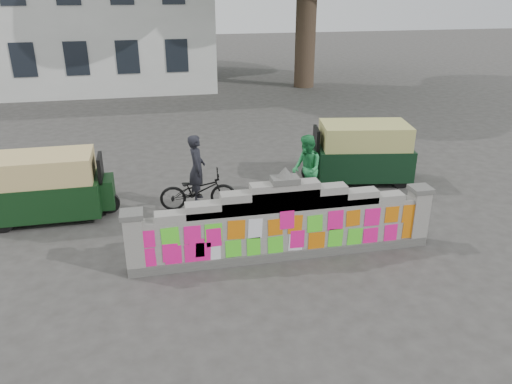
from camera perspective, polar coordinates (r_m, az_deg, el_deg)
The scene contains 8 objects.
ground at distance 10.67m, azimuth 3.12°, elevation -7.33°, with size 100.00×100.00×0.00m, color #383533.
parapet_wall at distance 10.31m, azimuth 3.22°, elevation -3.74°, with size 6.48×0.44×2.01m.
building at distance 31.23m, azimuth -21.58°, elevation 18.84°, with size 16.00×10.00×8.90m.
cyclist_bike at distance 12.68m, azimuth -6.65°, elevation 0.15°, with size 0.67×1.92×1.01m, color black.
cyclist_rider at distance 12.55m, azimuth -6.72°, elevation 1.63°, with size 0.62×0.41×1.71m, color black.
pedestrian at distance 13.01m, azimuth 5.79°, elevation 2.63°, with size 0.87×0.68×1.79m, color green.
rickshaw_left at distance 12.99m, azimuth -22.58°, elevation 0.66°, with size 2.94×1.38×1.63m.
rickshaw_right at distance 14.65m, azimuth 11.86°, elevation 4.54°, with size 3.17×1.87×1.71m.
Camera 1 is at (-2.50, -8.90, 5.35)m, focal length 35.00 mm.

